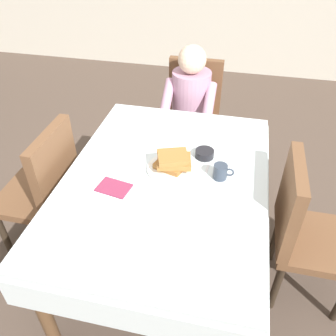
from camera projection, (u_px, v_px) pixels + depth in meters
ground_plane at (166, 261)px, 2.36m from camera, size 14.00×14.00×0.00m
dining_table_main at (165, 189)px, 1.96m from camera, size 1.12×1.52×0.74m
chair_diner at (192, 109)px, 2.93m from camera, size 0.44×0.45×0.93m
diner_person at (190, 103)px, 2.73m from camera, size 0.40×0.43×1.12m
chair_left_side at (45, 186)px, 2.17m from camera, size 0.45×0.44×0.93m
chair_right_side at (302, 226)px, 1.90m from camera, size 0.45×0.44×0.93m
plate_breakfast at (172, 169)px, 1.95m from camera, size 0.28×0.28×0.02m
breakfast_stack at (173, 161)px, 1.91m from camera, size 0.22×0.19×0.09m
cup_coffee at (221, 172)px, 1.87m from camera, size 0.11×0.08×0.08m
bowl_butter at (205, 154)px, 2.04m from camera, size 0.11×0.11×0.04m
fork_left_of_plate at (138, 167)px, 1.97m from camera, size 0.03×0.18×0.00m
knife_right_of_plate at (205, 176)px, 1.90m from camera, size 0.03×0.20×0.00m
spoon_near_edge at (165, 215)px, 1.68m from camera, size 0.15×0.05×0.00m
napkin_folded at (114, 188)px, 1.83m from camera, size 0.19×0.15×0.01m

